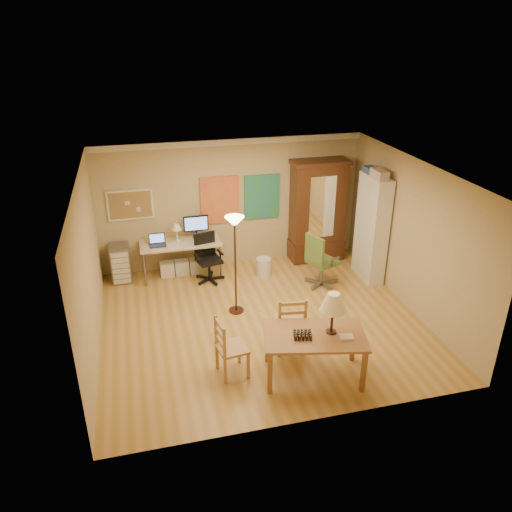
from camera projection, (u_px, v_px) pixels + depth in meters
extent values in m
plane|color=#A8823B|center=(262.00, 321.00, 8.80)|extent=(5.50, 5.50, 0.00)
cube|color=white|center=(231.00, 142.00, 9.83)|extent=(5.50, 0.08, 0.12)
cube|color=#997048|center=(130.00, 205.00, 9.87)|extent=(0.90, 0.04, 0.62)
cube|color=gold|center=(220.00, 200.00, 10.29)|extent=(0.80, 0.04, 1.00)
cube|color=teal|center=(262.00, 197.00, 10.49)|extent=(0.75, 0.04, 0.95)
cube|color=brown|center=(315.00, 335.00, 7.15)|extent=(1.61, 1.17, 0.04)
cube|color=brown|center=(270.00, 373.00, 6.96)|extent=(0.08, 0.08, 0.69)
cube|color=brown|center=(364.00, 371.00, 6.99)|extent=(0.08, 0.08, 0.69)
cube|color=brown|center=(268.00, 342.00, 7.62)|extent=(0.08, 0.08, 0.69)
cube|color=brown|center=(353.00, 341.00, 7.65)|extent=(0.08, 0.08, 0.69)
cylinder|color=black|center=(331.00, 332.00, 7.19)|extent=(0.15, 0.15, 0.02)
cylinder|color=black|center=(332.00, 321.00, 7.11)|extent=(0.04, 0.04, 0.39)
cone|color=#FFF9C7|center=(333.00, 302.00, 6.98)|extent=(0.39, 0.39, 0.27)
cube|color=silver|center=(346.00, 337.00, 7.06)|extent=(0.22, 0.18, 0.03)
cube|color=black|center=(303.00, 335.00, 7.06)|extent=(0.31, 0.27, 0.08)
cube|color=#A9734D|center=(290.00, 323.00, 7.87)|extent=(0.51, 0.49, 0.04)
cube|color=#A9734D|center=(299.00, 329.00, 8.16)|extent=(0.05, 0.05, 0.45)
cube|color=#A9734D|center=(275.00, 331.00, 8.12)|extent=(0.05, 0.05, 0.45)
cube|color=#A9734D|center=(304.00, 342.00, 7.82)|extent=(0.05, 0.05, 0.45)
cube|color=#A9734D|center=(279.00, 344.00, 7.78)|extent=(0.05, 0.05, 0.45)
cube|color=#A9734D|center=(305.00, 315.00, 7.61)|extent=(0.05, 0.05, 0.52)
cube|color=#A9734D|center=(280.00, 316.00, 7.57)|extent=(0.05, 0.05, 0.52)
cube|color=#A9734D|center=(293.00, 313.00, 7.57)|extent=(0.40, 0.08, 0.05)
cube|color=#A9734D|center=(232.00, 348.00, 7.31)|extent=(0.48, 0.49, 0.04)
cube|color=#A9734D|center=(248.00, 365.00, 7.32)|extent=(0.05, 0.05, 0.43)
cube|color=#A9734D|center=(239.00, 351.00, 7.63)|extent=(0.05, 0.05, 0.43)
cube|color=#A9734D|center=(225.00, 371.00, 7.19)|extent=(0.05, 0.05, 0.43)
cube|color=#A9734D|center=(217.00, 357.00, 7.51)|extent=(0.05, 0.05, 0.43)
cube|color=#A9734D|center=(224.00, 344.00, 6.99)|extent=(0.05, 0.05, 0.50)
cube|color=#A9734D|center=(216.00, 330.00, 7.31)|extent=(0.05, 0.05, 0.50)
cube|color=#A9734D|center=(220.00, 334.00, 7.13)|extent=(0.08, 0.38, 0.05)
cylinder|color=#3D2418|center=(236.00, 310.00, 9.10)|extent=(0.27, 0.27, 0.03)
cylinder|color=#3D2418|center=(235.00, 268.00, 8.73)|extent=(0.04, 0.04, 1.73)
cone|color=#FFE0A5|center=(234.00, 221.00, 8.35)|extent=(0.33, 0.33, 0.14)
cube|color=#B9AE87|center=(180.00, 243.00, 10.10)|extent=(1.62, 0.71, 0.03)
cylinder|color=slate|center=(145.00, 270.00, 9.82)|extent=(0.04, 0.04, 0.71)
cylinder|color=slate|center=(221.00, 262.00, 10.15)|extent=(0.04, 0.04, 0.71)
cylinder|color=slate|center=(143.00, 257.00, 10.35)|extent=(0.04, 0.04, 0.71)
cylinder|color=slate|center=(215.00, 250.00, 10.69)|extent=(0.04, 0.04, 0.71)
cube|color=black|center=(158.00, 245.00, 9.94)|extent=(0.32, 0.22, 0.02)
cube|color=black|center=(157.00, 237.00, 10.04)|extent=(0.32, 0.06, 0.21)
cube|color=black|center=(196.00, 223.00, 10.16)|extent=(0.51, 0.04, 0.32)
cone|color=#FFF9C7|center=(176.00, 227.00, 10.04)|extent=(0.20, 0.20, 0.12)
cube|color=silver|center=(174.00, 246.00, 9.92)|extent=(0.25, 0.32, 0.01)
cube|color=#8D3919|center=(208.00, 238.00, 10.14)|extent=(0.22, 0.16, 0.12)
cube|color=white|center=(167.00, 269.00, 10.32)|extent=(0.28, 0.24, 0.30)
cube|color=white|center=(182.00, 267.00, 10.38)|extent=(0.28, 0.24, 0.30)
cube|color=silver|center=(196.00, 266.00, 10.45)|extent=(0.28, 0.24, 0.30)
cylinder|color=black|center=(209.00, 270.00, 10.08)|extent=(0.06, 0.06, 0.38)
cube|color=black|center=(209.00, 260.00, 9.99)|extent=(0.54, 0.52, 0.07)
cube|color=black|center=(205.00, 244.00, 10.03)|extent=(0.44, 0.14, 0.49)
cube|color=black|center=(197.00, 257.00, 9.83)|extent=(0.10, 0.29, 0.03)
cube|color=black|center=(220.00, 252.00, 10.03)|extent=(0.10, 0.29, 0.03)
cylinder|color=slate|center=(322.00, 273.00, 9.91)|extent=(0.06, 0.06, 0.43)
cube|color=#43612C|center=(323.00, 261.00, 9.81)|extent=(0.65, 0.66, 0.07)
cube|color=#43612C|center=(315.00, 250.00, 9.54)|extent=(0.24, 0.47, 0.56)
cube|color=slate|center=(333.00, 260.00, 9.54)|extent=(0.31, 0.16, 0.03)
cube|color=slate|center=(313.00, 250.00, 9.95)|extent=(0.31, 0.16, 0.03)
cube|color=slate|center=(121.00, 263.00, 10.03)|extent=(0.38, 0.44, 0.77)
cube|color=silver|center=(121.00, 268.00, 9.83)|extent=(0.33, 0.02, 0.66)
cube|color=#371E0F|center=(317.00, 213.00, 10.71)|extent=(1.13, 0.51, 2.15)
cube|color=#371E0F|center=(315.00, 248.00, 11.07)|extent=(1.17, 0.55, 0.43)
cube|color=white|center=(322.00, 207.00, 10.39)|extent=(0.56, 0.01, 1.33)
cube|color=#371E0F|center=(320.00, 162.00, 10.24)|extent=(1.21, 0.57, 0.08)
cube|color=white|center=(372.00, 228.00, 9.89)|extent=(0.32, 0.86, 2.15)
cube|color=#993333|center=(370.00, 257.00, 9.98)|extent=(0.19, 0.43, 0.26)
cube|color=#334C99|center=(368.00, 191.00, 9.77)|extent=(0.19, 0.30, 0.21)
cylinder|color=silver|center=(264.00, 267.00, 10.31)|extent=(0.31, 0.31, 0.38)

